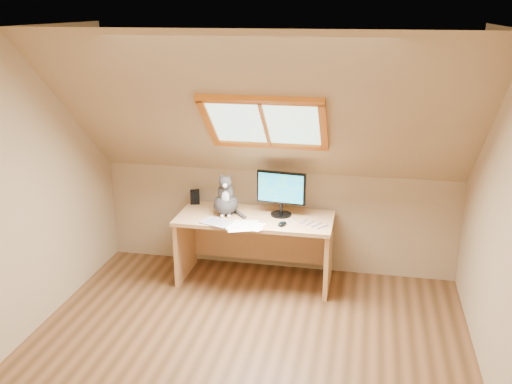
# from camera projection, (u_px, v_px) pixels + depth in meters

# --- Properties ---
(ground) EXTENTS (3.50, 3.50, 0.00)m
(ground) POSITION_uv_depth(u_px,v_px,m) (238.00, 366.00, 4.22)
(ground) COLOR brown
(ground) RESTS_ON ground
(room_shell) EXTENTS (3.52, 3.52, 2.41)m
(room_shell) POSITION_uv_depth(u_px,v_px,m) (233.00, 186.00, 3.69)
(room_shell) COLOR tan
(room_shell) RESTS_ON ground
(desk) EXTENTS (1.45, 0.64, 0.66)m
(desk) POSITION_uv_depth(u_px,v_px,m) (256.00, 235.00, 5.45)
(desk) COLOR tan
(desk) RESTS_ON ground
(monitor) EXTENTS (0.46, 0.20, 0.43)m
(monitor) POSITION_uv_depth(u_px,v_px,m) (281.00, 191.00, 5.27)
(monitor) COLOR black
(monitor) RESTS_ON desk
(cat) EXTENTS (0.28, 0.31, 0.42)m
(cat) POSITION_uv_depth(u_px,v_px,m) (226.00, 199.00, 5.34)
(cat) COLOR #3E3A37
(cat) RESTS_ON desk
(desk_speaker) EXTENTS (0.12, 0.12, 0.13)m
(desk_speaker) POSITION_uv_depth(u_px,v_px,m) (195.00, 197.00, 5.66)
(desk_speaker) COLOR black
(desk_speaker) RESTS_ON desk
(graphics_tablet) EXTENTS (0.31, 0.26, 0.01)m
(graphics_tablet) POSITION_uv_depth(u_px,v_px,m) (217.00, 222.00, 5.17)
(graphics_tablet) COLOR #B2B2B7
(graphics_tablet) RESTS_ON desk
(mouse) EXTENTS (0.10, 0.13, 0.03)m
(mouse) POSITION_uv_depth(u_px,v_px,m) (282.00, 224.00, 5.10)
(mouse) COLOR black
(mouse) RESTS_ON desk
(papers) EXTENTS (0.35, 0.30, 0.01)m
(papers) POSITION_uv_depth(u_px,v_px,m) (238.00, 225.00, 5.10)
(papers) COLOR white
(papers) RESTS_ON desk
(cables) EXTENTS (0.51, 0.26, 0.01)m
(cables) POSITION_uv_depth(u_px,v_px,m) (302.00, 224.00, 5.13)
(cables) COLOR silver
(cables) RESTS_ON desk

